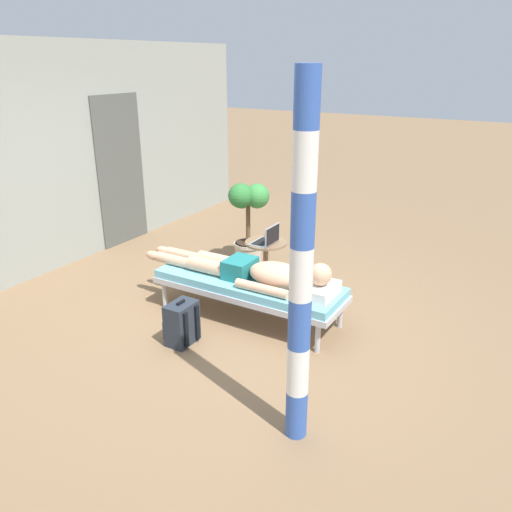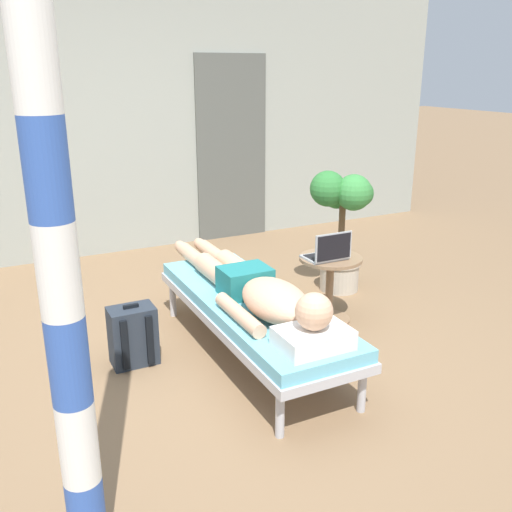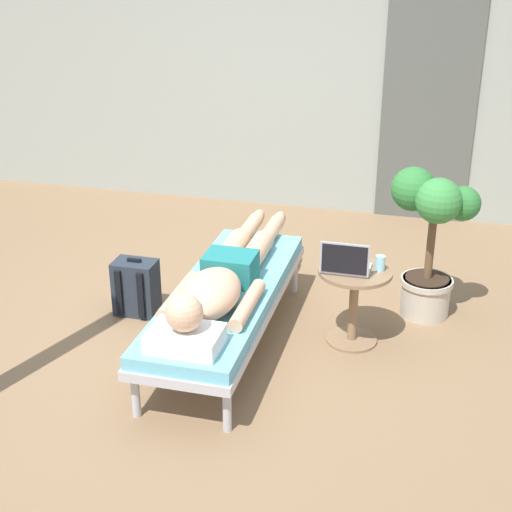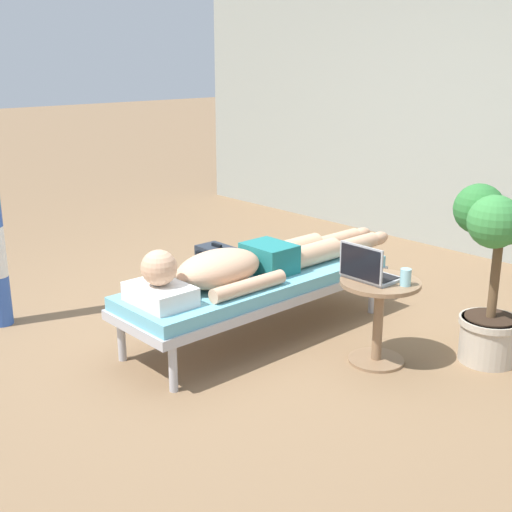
{
  "view_description": "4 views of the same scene",
  "coord_description": "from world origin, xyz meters",
  "px_view_note": "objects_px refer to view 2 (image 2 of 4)",
  "views": [
    {
      "loc": [
        -3.82,
        -2.44,
        2.48
      ],
      "look_at": [
        0.21,
        -0.07,
        0.67
      ],
      "focal_mm": 36.0,
      "sensor_mm": 36.0,
      "label": 1
    },
    {
      "loc": [
        -1.37,
        -3.16,
        1.89
      ],
      "look_at": [
        0.32,
        0.22,
        0.64
      ],
      "focal_mm": 39.92,
      "sensor_mm": 36.0,
      "label": 2
    },
    {
      "loc": [
        1.44,
        -4.06,
        2.52
      ],
      "look_at": [
        0.39,
        -0.03,
        0.68
      ],
      "focal_mm": 51.72,
      "sensor_mm": 36.0,
      "label": 3
    },
    {
      "loc": [
        3.25,
        -2.82,
        1.81
      ],
      "look_at": [
        0.16,
        0.0,
        0.54
      ],
      "focal_mm": 47.02,
      "sensor_mm": 36.0,
      "label": 4
    }
  ],
  "objects_px": {
    "person_reclining": "(258,290)",
    "backpack": "(133,336)",
    "porch_post": "(58,270)",
    "potted_plant": "(342,218)",
    "lounge_chair": "(252,310)",
    "drink_glass": "(345,247)",
    "side_table": "(330,278)",
    "laptop": "(328,253)"
  },
  "relations": [
    {
      "from": "person_reclining",
      "to": "backpack",
      "type": "xyz_separation_m",
      "value": [
        -0.75,
        0.36,
        -0.32
      ]
    },
    {
      "from": "backpack",
      "to": "porch_post",
      "type": "xyz_separation_m",
      "value": [
        -0.58,
        -1.46,
        1.03
      ]
    },
    {
      "from": "potted_plant",
      "to": "porch_post",
      "type": "relative_size",
      "value": 0.44
    },
    {
      "from": "lounge_chair",
      "to": "potted_plant",
      "type": "distance_m",
      "value": 1.48
    },
    {
      "from": "lounge_chair",
      "to": "person_reclining",
      "type": "relative_size",
      "value": 0.9
    },
    {
      "from": "drink_glass",
      "to": "potted_plant",
      "type": "distance_m",
      "value": 0.55
    },
    {
      "from": "side_table",
      "to": "lounge_chair",
      "type": "bearing_deg",
      "value": -162.17
    },
    {
      "from": "lounge_chair",
      "to": "person_reclining",
      "type": "height_order",
      "value": "person_reclining"
    },
    {
      "from": "backpack",
      "to": "porch_post",
      "type": "distance_m",
      "value": 1.88
    },
    {
      "from": "lounge_chair",
      "to": "porch_post",
      "type": "distance_m",
      "value": 1.99
    },
    {
      "from": "laptop",
      "to": "backpack",
      "type": "xyz_separation_m",
      "value": [
        -1.49,
        0.07,
        -0.39
      ]
    },
    {
      "from": "side_table",
      "to": "porch_post",
      "type": "relative_size",
      "value": 0.21
    },
    {
      "from": "porch_post",
      "to": "person_reclining",
      "type": "bearing_deg",
      "value": 39.72
    },
    {
      "from": "drink_glass",
      "to": "potted_plant",
      "type": "bearing_deg",
      "value": 57.84
    },
    {
      "from": "lounge_chair",
      "to": "potted_plant",
      "type": "xyz_separation_m",
      "value": [
        1.24,
        0.75,
        0.31
      ]
    },
    {
      "from": "laptop",
      "to": "side_table",
      "type": "bearing_deg",
      "value": 40.52
    },
    {
      "from": "lounge_chair",
      "to": "porch_post",
      "type": "relative_size",
      "value": 0.8
    },
    {
      "from": "person_reclining",
      "to": "side_table",
      "type": "distance_m",
      "value": 0.88
    },
    {
      "from": "backpack",
      "to": "person_reclining",
      "type": "bearing_deg",
      "value": -25.44
    },
    {
      "from": "potted_plant",
      "to": "drink_glass",
      "type": "bearing_deg",
      "value": -122.16
    },
    {
      "from": "lounge_chair",
      "to": "drink_glass",
      "type": "relative_size",
      "value": 19.53
    },
    {
      "from": "backpack",
      "to": "potted_plant",
      "type": "distance_m",
      "value": 2.1
    },
    {
      "from": "person_reclining",
      "to": "drink_glass",
      "type": "height_order",
      "value": "person_reclining"
    },
    {
      "from": "person_reclining",
      "to": "porch_post",
      "type": "relative_size",
      "value": 0.88
    },
    {
      "from": "side_table",
      "to": "porch_post",
      "type": "bearing_deg",
      "value": -145.75
    },
    {
      "from": "backpack",
      "to": "porch_post",
      "type": "relative_size",
      "value": 0.17
    },
    {
      "from": "lounge_chair",
      "to": "laptop",
      "type": "xyz_separation_m",
      "value": [
        0.74,
        0.2,
        0.24
      ]
    },
    {
      "from": "person_reclining",
      "to": "laptop",
      "type": "xyz_separation_m",
      "value": [
        0.74,
        0.29,
        0.07
      ]
    },
    {
      "from": "drink_glass",
      "to": "potted_plant",
      "type": "xyz_separation_m",
      "value": [
        0.29,
        0.46,
        0.09
      ]
    },
    {
      "from": "lounge_chair",
      "to": "side_table",
      "type": "distance_m",
      "value": 0.84
    },
    {
      "from": "lounge_chair",
      "to": "drink_glass",
      "type": "height_order",
      "value": "drink_glass"
    },
    {
      "from": "person_reclining",
      "to": "laptop",
      "type": "relative_size",
      "value": 7.0
    },
    {
      "from": "potted_plant",
      "to": "porch_post",
      "type": "bearing_deg",
      "value": -142.85
    },
    {
      "from": "drink_glass",
      "to": "porch_post",
      "type": "height_order",
      "value": "porch_post"
    },
    {
      "from": "lounge_chair",
      "to": "potted_plant",
      "type": "relative_size",
      "value": 1.82
    },
    {
      "from": "drink_glass",
      "to": "person_reclining",
      "type": "bearing_deg",
      "value": -158.21
    },
    {
      "from": "lounge_chair",
      "to": "side_table",
      "type": "xyz_separation_m",
      "value": [
        0.8,
        0.26,
        0.01
      ]
    },
    {
      "from": "side_table",
      "to": "drink_glass",
      "type": "distance_m",
      "value": 0.27
    },
    {
      "from": "side_table",
      "to": "potted_plant",
      "type": "relative_size",
      "value": 0.49
    },
    {
      "from": "porch_post",
      "to": "backpack",
      "type": "bearing_deg",
      "value": 68.3
    },
    {
      "from": "person_reclining",
      "to": "lounge_chair",
      "type": "bearing_deg",
      "value": 90.0
    },
    {
      "from": "person_reclining",
      "to": "laptop",
      "type": "distance_m",
      "value": 0.79
    }
  ]
}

